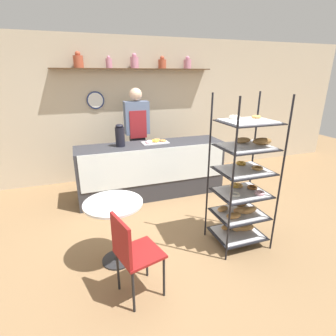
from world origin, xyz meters
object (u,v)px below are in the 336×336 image
at_px(cafe_chair, 131,250).
at_px(cafe_table, 114,218).
at_px(pastry_rack, 243,185).
at_px(person_worker, 137,133).
at_px(donut_tray_counter, 155,142).
at_px(coffee_carafe, 120,136).

bearing_deg(cafe_chair, cafe_table, -8.49).
distance_m(pastry_rack, person_worker, 2.40).
xyz_separation_m(person_worker, donut_tray_counter, (0.19, -0.50, -0.05)).
distance_m(person_worker, cafe_table, 2.32).
bearing_deg(coffee_carafe, person_worker, 53.32).
bearing_deg(coffee_carafe, pastry_rack, -56.47).
distance_m(pastry_rack, cafe_table, 1.54).
xyz_separation_m(person_worker, cafe_chair, (-0.71, -2.71, -0.46)).
xyz_separation_m(pastry_rack, donut_tray_counter, (-0.55, 1.77, 0.16)).
bearing_deg(coffee_carafe, cafe_chair, -97.91).
bearing_deg(cafe_table, cafe_chair, -83.43).
bearing_deg(pastry_rack, cafe_chair, -163.27).
height_order(cafe_chair, coffee_carafe, coffee_carafe).
bearing_deg(donut_tray_counter, cafe_table, -120.41).
relative_size(pastry_rack, coffee_carafe, 5.09).
bearing_deg(donut_tray_counter, coffee_carafe, -176.17).
distance_m(cafe_chair, donut_tray_counter, 2.42).
distance_m(person_worker, coffee_carafe, 0.69).
height_order(cafe_table, coffee_carafe, coffee_carafe).
height_order(cafe_chair, donut_tray_counter, donut_tray_counter).
bearing_deg(pastry_rack, coffee_carafe, 123.53).
xyz_separation_m(pastry_rack, cafe_chair, (-1.45, -0.44, -0.25)).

